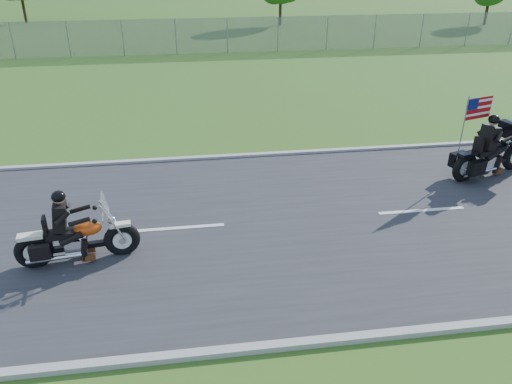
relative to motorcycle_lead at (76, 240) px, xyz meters
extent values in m
plane|color=#225219|center=(4.03, 1.01, -0.53)|extent=(420.00, 420.00, 0.00)
cube|color=#28282B|center=(4.03, 1.01, -0.51)|extent=(120.00, 8.00, 0.04)
cube|color=#9E9B93|center=(4.03, 5.06, -0.48)|extent=(120.00, 0.18, 0.12)
cube|color=#9E9B93|center=(4.03, -3.04, -0.48)|extent=(120.00, 0.18, 0.12)
cube|color=gray|center=(-0.97, 21.01, 0.47)|extent=(60.00, 0.03, 2.00)
cylinder|color=#382316|center=(10.03, 31.01, 0.73)|extent=(0.22, 0.22, 2.52)
cylinder|color=#382316|center=(-9.97, 35.01, 0.87)|extent=(0.22, 0.22, 2.80)
cylinder|color=#382316|center=(26.03, 29.01, 0.59)|extent=(0.22, 0.22, 2.24)
torus|color=black|center=(0.90, 0.12, -0.14)|extent=(0.78, 0.29, 0.76)
torus|color=black|center=(-0.82, -0.11, -0.14)|extent=(0.78, 0.29, 0.76)
ellipsoid|color=#DA490F|center=(0.26, 0.04, 0.22)|extent=(0.61, 0.40, 0.29)
cube|color=black|center=(-0.26, -0.04, 0.18)|extent=(0.60, 0.38, 0.12)
cube|color=black|center=(-0.21, -0.03, 0.58)|extent=(0.30, 0.44, 0.56)
sphere|color=black|center=(-0.16, -0.02, 1.02)|extent=(0.31, 0.31, 0.28)
cube|color=silver|center=(0.67, 0.09, 0.72)|extent=(0.10, 0.47, 0.41)
torus|color=black|center=(9.90, 2.49, -0.11)|extent=(0.86, 0.44, 0.83)
ellipsoid|color=black|center=(11.05, 2.85, 0.30)|extent=(0.71, 0.53, 0.32)
cube|color=black|center=(10.49, 2.68, 0.25)|extent=(0.69, 0.51, 0.14)
cube|color=black|center=(10.55, 2.69, 0.69)|extent=(0.39, 0.51, 0.62)
sphere|color=black|center=(10.60, 2.71, 1.17)|extent=(0.38, 0.38, 0.30)
cube|color=#B70C11|center=(10.16, 2.81, 1.48)|extent=(0.87, 0.29, 0.59)
camera|label=1|loc=(2.46, -9.10, 5.51)|focal=35.00mm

